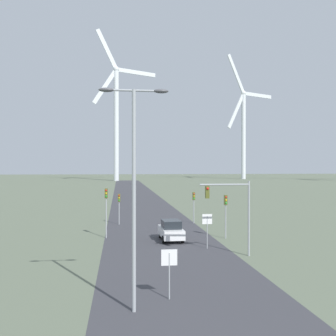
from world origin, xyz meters
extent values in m
cube|color=#38383D|center=(0.00, 48.00, 0.00)|extent=(10.00, 240.00, 0.01)
cylinder|color=#93999E|center=(-3.01, 7.12, 5.07)|extent=(0.18, 0.18, 10.14)
cylinder|color=#93999E|center=(-3.01, 7.12, 10.09)|extent=(2.49, 0.10, 0.10)
ellipsoid|color=#4C4C51|center=(-4.26, 7.12, 10.09)|extent=(0.70, 0.32, 0.20)
ellipsoid|color=#4C4C51|center=(-1.77, 7.12, 10.09)|extent=(0.70, 0.32, 0.20)
cylinder|color=#93999E|center=(-1.20, 8.57, 1.16)|extent=(0.07, 0.07, 2.32)
cube|color=white|center=(-1.20, 8.56, 2.09)|extent=(0.81, 0.01, 0.81)
cube|color=red|center=(-1.20, 8.57, 2.09)|extent=(0.76, 0.02, 0.76)
cylinder|color=#93999E|center=(3.35, 20.10, 1.30)|extent=(0.07, 0.07, 2.60)
cube|color=white|center=(3.35, 20.09, 2.37)|extent=(0.81, 0.01, 0.81)
cube|color=red|center=(3.35, 20.10, 2.37)|extent=(0.76, 0.02, 0.76)
cylinder|color=#93999E|center=(-4.87, 25.75, 2.29)|extent=(0.11, 0.11, 4.58)
cube|color=#4C511E|center=(-4.87, 25.75, 4.13)|extent=(0.28, 0.24, 0.90)
sphere|color=red|center=(-4.87, 25.61, 4.40)|extent=(0.16, 0.16, 0.16)
sphere|color=gold|center=(-4.87, 25.61, 4.13)|extent=(0.16, 0.16, 0.16)
sphere|color=green|center=(-4.87, 25.61, 3.86)|extent=(0.16, 0.16, 0.16)
cylinder|color=#93999E|center=(6.01, 24.19, 1.99)|extent=(0.11, 0.11, 3.98)
cube|color=#4C511E|center=(6.01, 24.19, 3.53)|extent=(0.28, 0.24, 0.90)
sphere|color=red|center=(6.01, 24.05, 3.80)|extent=(0.16, 0.16, 0.16)
sphere|color=gold|center=(6.01, 24.05, 3.53)|extent=(0.16, 0.16, 0.16)
sphere|color=green|center=(6.01, 24.05, 3.26)|extent=(0.16, 0.16, 0.16)
cylinder|color=#93999E|center=(-3.69, 34.02, 1.74)|extent=(0.11, 0.11, 3.48)
cube|color=#4C511E|center=(-3.69, 34.02, 3.03)|extent=(0.28, 0.24, 0.90)
sphere|color=red|center=(-3.69, 33.88, 3.30)|extent=(0.16, 0.16, 0.16)
sphere|color=gold|center=(-3.69, 33.88, 3.03)|extent=(0.16, 0.16, 0.16)
sphere|color=green|center=(-3.69, 33.88, 2.76)|extent=(0.16, 0.16, 0.16)
cylinder|color=#93999E|center=(4.92, 33.93, 1.80)|extent=(0.11, 0.11, 3.60)
cube|color=#4C511E|center=(4.92, 33.93, 3.15)|extent=(0.28, 0.24, 0.90)
sphere|color=red|center=(4.92, 33.79, 3.42)|extent=(0.16, 0.16, 0.16)
sphere|color=gold|center=(4.92, 33.79, 3.15)|extent=(0.16, 0.16, 0.16)
sphere|color=green|center=(4.92, 33.79, 2.88)|extent=(0.16, 0.16, 0.16)
cylinder|color=#93999E|center=(5.84, 17.20, 2.77)|extent=(0.14, 0.14, 5.54)
cylinder|color=#93999E|center=(3.99, 17.20, 5.29)|extent=(3.70, 0.12, 0.12)
cube|color=#4C511E|center=(2.70, 17.20, 4.74)|extent=(0.28, 0.24, 0.90)
sphere|color=red|center=(2.70, 17.07, 5.01)|extent=(0.18, 0.18, 0.18)
cube|color=white|center=(0.91, 23.86, 0.73)|extent=(1.94, 4.16, 0.80)
cube|color=#1E2328|center=(0.91, 23.71, 1.48)|extent=(1.63, 2.15, 0.70)
cylinder|color=black|center=(0.08, 25.13, 0.33)|extent=(0.22, 0.66, 0.66)
cylinder|color=black|center=(1.74, 25.13, 0.33)|extent=(0.22, 0.66, 0.66)
cylinder|color=black|center=(0.08, 22.58, 0.33)|extent=(0.22, 0.66, 0.66)
cylinder|color=black|center=(1.74, 22.58, 0.33)|extent=(0.22, 0.66, 0.66)
cylinder|color=silver|center=(-4.87, 164.43, 24.66)|extent=(2.20, 2.20, 49.33)
sphere|color=silver|center=(-4.87, 164.43, 49.33)|extent=(2.60, 2.60, 2.60)
cube|color=silver|center=(-9.86, 162.92, 41.27)|extent=(10.90, 3.74, 16.00)
cube|color=silver|center=(4.31, 167.21, 48.84)|extent=(17.34, 5.69, 2.71)
cube|color=silver|center=(-9.05, 163.16, 57.88)|extent=(9.48, 3.31, 16.76)
cylinder|color=silver|center=(58.75, 181.20, 21.65)|extent=(2.20, 2.20, 43.30)
sphere|color=silver|center=(58.75, 181.20, 43.30)|extent=(2.60, 2.60, 2.60)
cube|color=silver|center=(54.01, 178.66, 52.51)|extent=(10.52, 5.94, 18.21)
cube|color=silver|center=(54.09, 178.70, 34.04)|extent=(10.37, 5.86, 18.29)
cube|color=silver|center=(68.16, 186.23, 43.36)|extent=(17.91, 9.90, 1.90)
camera|label=1|loc=(-3.69, -10.81, 6.67)|focal=42.00mm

